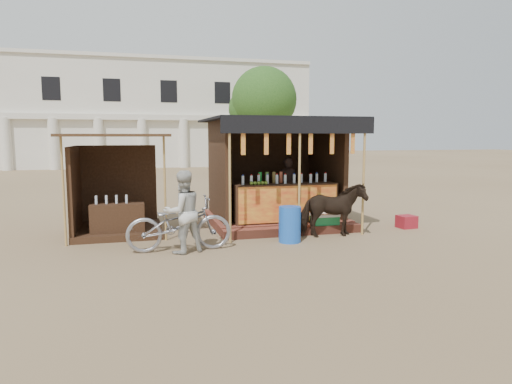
% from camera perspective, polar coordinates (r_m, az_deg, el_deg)
% --- Properties ---
extents(ground, '(120.00, 120.00, 0.00)m').
position_cam_1_polar(ground, '(8.80, 2.71, -8.36)').
color(ground, '#846B4C').
rests_on(ground, ground).
extents(main_stall, '(3.60, 3.61, 2.78)m').
position_cam_1_polar(main_stall, '(12.07, 2.52, 0.76)').
color(main_stall, brown).
rests_on(main_stall, ground).
extents(secondary_stall, '(2.40, 2.40, 2.38)m').
position_cam_1_polar(secondary_stall, '(11.44, -17.73, -0.77)').
color(secondary_stall, '#3D2416').
rests_on(secondary_stall, ground).
extents(cow, '(1.52, 0.74, 1.26)m').
position_cam_1_polar(cow, '(10.69, 9.55, -2.26)').
color(cow, black).
rests_on(cow, ground).
extents(motorbike, '(2.13, 0.77, 1.11)m').
position_cam_1_polar(motorbike, '(9.42, -9.59, -3.97)').
color(motorbike, gray).
rests_on(motorbike, ground).
extents(bystander, '(0.97, 0.86, 1.66)m').
position_cam_1_polar(bystander, '(9.20, -9.14, -2.48)').
color(bystander, '#BABAB4').
rests_on(bystander, ground).
extents(blue_barrel, '(0.65, 0.65, 0.79)m').
position_cam_1_polar(blue_barrel, '(10.11, 4.24, -4.06)').
color(blue_barrel, blue).
rests_on(blue_barrel, ground).
extents(red_crate, '(0.46, 0.43, 0.32)m').
position_cam_1_polar(red_crate, '(12.29, 18.30, -3.54)').
color(red_crate, maroon).
rests_on(red_crate, ground).
extents(cooler, '(0.65, 0.45, 0.46)m').
position_cam_1_polar(cooler, '(11.26, 8.55, -3.82)').
color(cooler, '#1C7F3D').
rests_on(cooler, ground).
extents(background_building, '(26.00, 7.45, 8.18)m').
position_cam_1_polar(background_building, '(38.07, -14.21, 9.26)').
color(background_building, silver).
rests_on(background_building, ground).
extents(tree, '(4.50, 4.40, 7.00)m').
position_cam_1_polar(tree, '(31.46, 0.61, 11.18)').
color(tree, '#382314').
rests_on(tree, ground).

